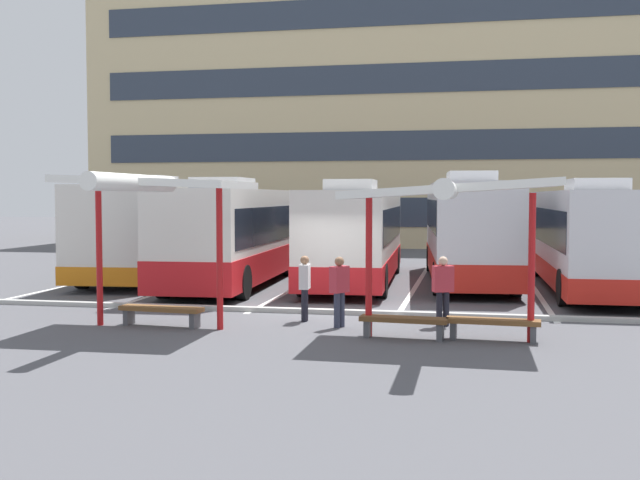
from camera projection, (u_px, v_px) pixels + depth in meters
ground_plane at (322, 314)px, 19.02m from camera, size 160.00×160.00×0.00m
terminal_building at (416, 126)px, 49.12m from camera, size 38.46×14.03×17.66m
coach_bus_0 at (162, 229)px, 28.24m from camera, size 3.53×11.82×3.65m
coach_bus_1 at (234, 237)px, 25.08m from camera, size 3.03×10.18×3.51m
coach_bus_2 at (355, 236)px, 25.67m from camera, size 3.02×10.54×3.47m
coach_bus_3 at (467, 232)px, 26.03m from camera, size 3.36×10.81×3.73m
coach_bus_4 at (588, 239)px, 23.95m from camera, size 2.79×11.14×3.45m
lane_stripe_0 at (102, 278)px, 27.37m from camera, size 0.16×14.00×0.01m
lane_stripe_1 at (201, 280)px, 26.64m from camera, size 0.16×14.00×0.01m
lane_stripe_2 at (306, 283)px, 25.90m from camera, size 0.16×14.00×0.01m
lane_stripe_3 at (416, 285)px, 25.17m from camera, size 0.16×14.00×0.01m
lane_stripe_4 at (534, 288)px, 24.44m from camera, size 0.16×14.00×0.01m
waiting_shelter_0 at (153, 187)px, 16.67m from camera, size 3.87×4.50×3.40m
bench_0 at (161, 311)px, 17.21m from camera, size 1.99×0.61×0.45m
waiting_shelter_1 at (449, 193)px, 15.26m from camera, size 4.29×4.42×3.30m
bench_1 at (404, 322)px, 15.72m from camera, size 1.84×0.57×0.45m
bench_2 at (493, 324)px, 15.49m from camera, size 1.90×0.54×0.45m
platform_kerb at (322, 311)px, 19.07m from camera, size 44.00×0.24×0.12m
waiting_passenger_0 at (339, 287)px, 17.05m from camera, size 0.42×0.51×1.59m
waiting_passenger_1 at (305, 284)px, 17.89m from camera, size 0.25×0.46×1.55m
waiting_passenger_2 at (443, 286)px, 17.19m from camera, size 0.51×0.37×1.58m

